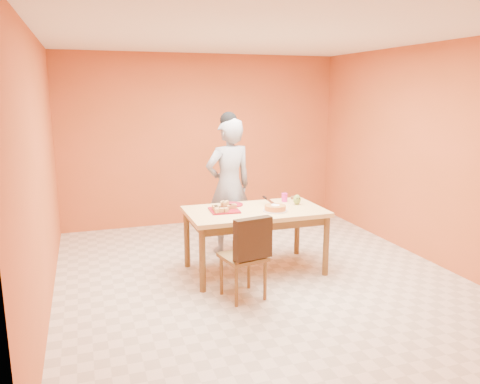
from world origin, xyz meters
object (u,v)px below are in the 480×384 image
object	(u,v)px
dining_chair	(244,255)
egg_ornament	(297,200)
magenta_glass	(284,197)
person	(229,186)
checker_tin	(295,198)
red_dinner_plate	(232,205)
sponge_cake	(275,208)
dining_table	(255,217)
pastry_platter	(224,210)

from	to	relation	value
dining_chair	egg_ornament	world-z (taller)	dining_chair
magenta_glass	person	bearing A→B (deg)	138.00
checker_tin	egg_ornament	bearing A→B (deg)	-110.91
red_dinner_plate	magenta_glass	size ratio (longest dim) A/B	2.48
sponge_cake	egg_ornament	size ratio (longest dim) A/B	2.01
dining_table	sponge_cake	size ratio (longest dim) A/B	6.48
dining_table	red_dinner_plate	size ratio (longest dim) A/B	6.10
dining_table	dining_chair	size ratio (longest dim) A/B	1.76
red_dinner_plate	egg_ornament	bearing A→B (deg)	-16.08
person	pastry_platter	world-z (taller)	person
pastry_platter	sponge_cake	distance (m)	0.59
person	red_dinner_plate	distance (m)	0.52
pastry_platter	sponge_cake	world-z (taller)	sponge_cake
dining_table	checker_tin	size ratio (longest dim) A/B	14.42
checker_tin	dining_chair	bearing A→B (deg)	-135.77
sponge_cake	checker_tin	world-z (taller)	sponge_cake
red_dinner_plate	magenta_glass	distance (m)	0.68
magenta_glass	checker_tin	size ratio (longest dim) A/B	0.95
dining_table	magenta_glass	world-z (taller)	magenta_glass
dining_chair	sponge_cake	distance (m)	0.85
dining_table	pastry_platter	world-z (taller)	pastry_platter
dining_table	person	size ratio (longest dim) A/B	0.90
dining_table	checker_tin	world-z (taller)	checker_tin
red_dinner_plate	egg_ornament	xyz separation A→B (m)	(0.76, -0.22, 0.05)
pastry_platter	egg_ornament	world-z (taller)	egg_ornament
red_dinner_plate	person	bearing A→B (deg)	77.31
dining_table	person	world-z (taller)	person
egg_ornament	dining_chair	bearing A→B (deg)	-118.84
pastry_platter	egg_ornament	bearing A→B (deg)	1.37
pastry_platter	egg_ornament	distance (m)	0.94
dining_table	person	bearing A→B (deg)	95.77
sponge_cake	magenta_glass	xyz separation A→B (m)	(0.30, 0.41, 0.01)
dining_table	magenta_glass	bearing A→B (deg)	28.25
red_dinner_plate	sponge_cake	world-z (taller)	sponge_cake
sponge_cake	checker_tin	size ratio (longest dim) A/B	2.22
sponge_cake	magenta_glass	size ratio (longest dim) A/B	2.33
dining_table	checker_tin	xyz separation A→B (m)	(0.68, 0.35, 0.11)
magenta_glass	pastry_platter	bearing A→B (deg)	-165.76
pastry_platter	checker_tin	xyz separation A→B (m)	(1.04, 0.30, 0.01)
dining_table	checker_tin	bearing A→B (deg)	27.24
red_dinner_plate	sponge_cake	xyz separation A→B (m)	(0.38, -0.44, 0.03)
magenta_glass	sponge_cake	bearing A→B (deg)	-125.98
pastry_platter	egg_ornament	xyz separation A→B (m)	(0.94, 0.02, 0.05)
dining_table	person	distance (m)	0.82
dining_chair	checker_tin	xyz separation A→B (m)	(1.05, 1.03, 0.31)
pastry_platter	magenta_glass	world-z (taller)	magenta_glass
egg_ornament	pastry_platter	bearing A→B (deg)	-155.70
red_dinner_plate	magenta_glass	world-z (taller)	magenta_glass
red_dinner_plate	egg_ornament	world-z (taller)	egg_ornament
pastry_platter	dining_table	bearing A→B (deg)	-7.41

